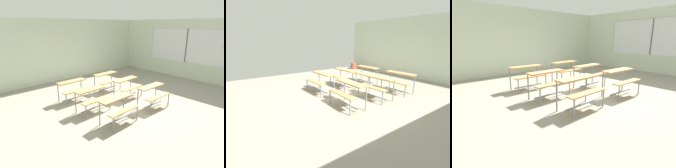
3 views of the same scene
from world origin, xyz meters
The scene contains 9 objects.
ground centered at (0.00, 0.00, -0.03)m, with size 10.00×9.00×0.05m, color gray.
wall_back centered at (0.00, 4.50, 1.50)m, with size 10.00×0.12×3.00m, color beige.
desk_bench_r0c0 centered at (-1.01, -0.62, 0.56)m, with size 1.12×0.62×0.74m.
desk_bench_r0c1 centered at (0.63, -0.65, 0.56)m, with size 1.12×0.62×0.74m.
desk_bench_r1c0 centered at (-1.09, 0.49, 0.56)m, with size 1.11×0.62×0.74m.
desk_bench_r1c1 centered at (0.63, 0.54, 0.56)m, with size 1.13×0.64×0.74m.
desk_bench_r2c0 centered at (-1.06, 1.71, 0.56)m, with size 1.10×0.60×0.74m.
desk_bench_r2c1 centered at (0.62, 1.72, 0.56)m, with size 1.12×0.63×0.74m.
trash_bin centered at (-4.15, 3.69, 0.20)m, with size 0.37×0.37×0.40m, color #9E4C38.
Camera 2 is at (4.21, -3.56, 1.96)m, focal length 26.82 mm.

